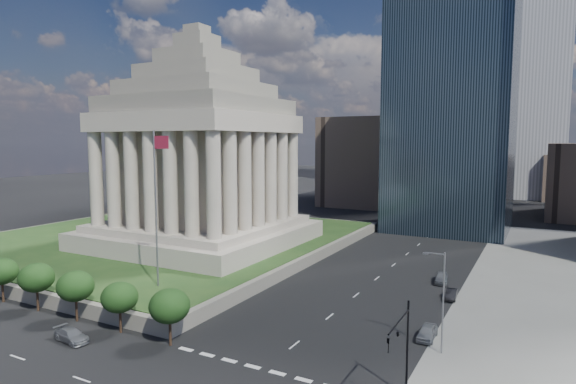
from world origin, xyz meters
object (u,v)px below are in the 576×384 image
Objects in this scene: parked_sedan_mid at (451,294)px; suv_grey at (71,335)px; war_memorial at (199,137)px; parked_sedan_near at (427,332)px; parked_sedan_far at (442,278)px; traffic_signal_ne at (402,342)px; flagpole at (157,200)px; street_lamp_north at (441,297)px.

suv_grey is at bearing -139.34° from parked_sedan_mid.
war_memorial reaches higher than parked_sedan_near.
suv_grey is (13.34, -38.07, -20.74)m from war_memorial.
parked_sedan_far is at bearing 1.59° from war_memorial.
suv_grey is 1.19× the size of parked_sedan_mid.
war_memorial is 53.86m from parked_sedan_near.
traffic_signal_ne is at bearing -75.71° from suv_grey.
flagpole reaches higher than parked_sedan_near.
suv_grey is at bearing -135.10° from parked_sedan_far.
flagpole is 5.25× the size of parked_sedan_mid.
suv_grey is at bearing -70.69° from war_memorial.
suv_grey is 0.99× the size of parked_sedan_far.
traffic_signal_ne is 14.97m from parked_sedan_near.
flagpole reaches higher than suv_grey.
street_lamp_north is at bearing 85.81° from traffic_signal_ne.
street_lamp_north is 25.06m from parked_sedan_far.
war_memorial is at bearing 27.13° from suv_grey.
war_memorial is 54.92m from street_lamp_north.
parked_sedan_near is at bearing 94.02° from traffic_signal_ne.
parked_sedan_mid is (0.00, 14.45, -0.08)m from parked_sedan_near.
war_memorial is 60.00m from traffic_signal_ne.
traffic_signal_ne reaches higher than suv_grey.
war_memorial is 45.36m from suv_grey.
street_lamp_north is at bearing -87.88° from parked_sedan_far.
street_lamp_north reaches higher than parked_sedan_mid.
flagpole is 18.83m from suv_grey.
street_lamp_north is 2.21× the size of suv_grey.
suv_grey is 45.68m from parked_sedan_mid.
parked_sedan_mid is (45.50, -5.63, -20.77)m from war_memorial.
parked_sedan_far is (-4.33, 24.19, -4.88)m from street_lamp_north.
flagpole is 4.79× the size of parked_sedan_near.
street_lamp_north reaches higher than traffic_signal_ne.
suv_grey is 49.21m from parked_sedan_far.
parked_sedan_mid is (32.16, 32.44, -0.03)m from suv_grey.
war_memorial is 10.23× the size of parked_sedan_mid.
flagpole is 4.38× the size of parked_sedan_far.
flagpole is at bearing 163.29° from traffic_signal_ne.
war_memorial is at bearing 168.36° from parked_sedan_mid.
parked_sedan_mid is at bearing -36.94° from suv_grey.
parked_sedan_near is at bearing -94.59° from parked_sedan_mid.
traffic_signal_ne is 1.75× the size of parked_sedan_far.
suv_grey is (1.17, -14.07, -12.46)m from flagpole.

